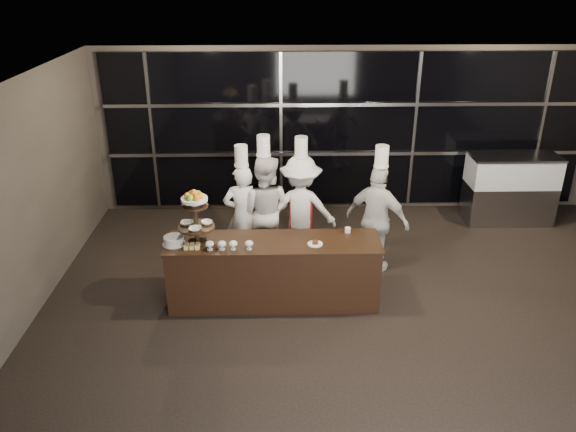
{
  "coord_description": "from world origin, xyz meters",
  "views": [
    {
      "loc": [
        -1.29,
        -4.86,
        4.28
      ],
      "look_at": [
        -1.14,
        2.05,
        1.15
      ],
      "focal_mm": 35.0,
      "sensor_mm": 36.0,
      "label": 1
    }
  ],
  "objects_px": {
    "buffet_counter": "(274,271)",
    "layer_cake": "(174,240)",
    "display_stand": "(195,213)",
    "chef_a": "(243,214)",
    "chef_b": "(265,210)",
    "chef_d": "(377,219)",
    "display_case": "(510,185)",
    "chef_c": "(301,209)"
  },
  "relations": [
    {
      "from": "layer_cake",
      "to": "chef_a",
      "type": "distance_m",
      "value": 1.4
    },
    {
      "from": "buffet_counter",
      "to": "chef_a",
      "type": "height_order",
      "value": "chef_a"
    },
    {
      "from": "buffet_counter",
      "to": "chef_c",
      "type": "xyz_separation_m",
      "value": [
        0.41,
        1.21,
        0.39
      ]
    },
    {
      "from": "chef_c",
      "to": "chef_d",
      "type": "xyz_separation_m",
      "value": [
        1.11,
        -0.39,
        -0.0
      ]
    },
    {
      "from": "chef_c",
      "to": "chef_d",
      "type": "distance_m",
      "value": 1.17
    },
    {
      "from": "buffet_counter",
      "to": "chef_b",
      "type": "xyz_separation_m",
      "value": [
        -0.13,
        1.13,
        0.42
      ]
    },
    {
      "from": "display_stand",
      "to": "layer_cake",
      "type": "distance_m",
      "value": 0.47
    },
    {
      "from": "chef_d",
      "to": "chef_b",
      "type": "bearing_deg",
      "value": 169.25
    },
    {
      "from": "display_case",
      "to": "chef_b",
      "type": "distance_m",
      "value": 4.55
    },
    {
      "from": "display_stand",
      "to": "chef_c",
      "type": "height_order",
      "value": "chef_c"
    },
    {
      "from": "chef_c",
      "to": "chef_d",
      "type": "bearing_deg",
      "value": -19.54
    },
    {
      "from": "display_case",
      "to": "chef_a",
      "type": "height_order",
      "value": "chef_a"
    },
    {
      "from": "buffet_counter",
      "to": "layer_cake",
      "type": "height_order",
      "value": "layer_cake"
    },
    {
      "from": "chef_a",
      "to": "chef_b",
      "type": "height_order",
      "value": "chef_b"
    },
    {
      "from": "chef_b",
      "to": "chef_d",
      "type": "distance_m",
      "value": 1.68
    },
    {
      "from": "buffet_counter",
      "to": "chef_c",
      "type": "height_order",
      "value": "chef_c"
    },
    {
      "from": "display_stand",
      "to": "buffet_counter",
      "type": "bearing_deg",
      "value": 0.01
    },
    {
      "from": "buffet_counter",
      "to": "chef_b",
      "type": "distance_m",
      "value": 1.21
    },
    {
      "from": "display_stand",
      "to": "chef_d",
      "type": "height_order",
      "value": "chef_d"
    },
    {
      "from": "layer_cake",
      "to": "chef_d",
      "type": "relative_size",
      "value": 0.15
    },
    {
      "from": "buffet_counter",
      "to": "display_stand",
      "type": "xyz_separation_m",
      "value": [
        -1.0,
        -0.0,
        0.87
      ]
    },
    {
      "from": "buffet_counter",
      "to": "chef_a",
      "type": "distance_m",
      "value": 1.21
    },
    {
      "from": "display_stand",
      "to": "chef_b",
      "type": "height_order",
      "value": "chef_b"
    },
    {
      "from": "display_case",
      "to": "chef_b",
      "type": "xyz_separation_m",
      "value": [
        -4.32,
        -1.42,
        0.2
      ]
    },
    {
      "from": "chef_b",
      "to": "chef_c",
      "type": "relative_size",
      "value": 1.03
    },
    {
      "from": "buffet_counter",
      "to": "layer_cake",
      "type": "relative_size",
      "value": 9.47
    },
    {
      "from": "layer_cake",
      "to": "display_case",
      "type": "distance_m",
      "value": 6.08
    },
    {
      "from": "display_stand",
      "to": "display_case",
      "type": "bearing_deg",
      "value": 26.22
    },
    {
      "from": "buffet_counter",
      "to": "display_stand",
      "type": "relative_size",
      "value": 3.81
    },
    {
      "from": "buffet_counter",
      "to": "display_case",
      "type": "bearing_deg",
      "value": 31.39
    },
    {
      "from": "chef_c",
      "to": "chef_b",
      "type": "bearing_deg",
      "value": -171.76
    },
    {
      "from": "display_stand",
      "to": "layer_cake",
      "type": "height_order",
      "value": "display_stand"
    },
    {
      "from": "buffet_counter",
      "to": "chef_c",
      "type": "bearing_deg",
      "value": 71.19
    },
    {
      "from": "display_stand",
      "to": "chef_a",
      "type": "relative_size",
      "value": 0.39
    },
    {
      "from": "buffet_counter",
      "to": "chef_b",
      "type": "relative_size",
      "value": 1.39
    },
    {
      "from": "display_case",
      "to": "chef_b",
      "type": "bearing_deg",
      "value": -161.76
    },
    {
      "from": "chef_a",
      "to": "display_stand",
      "type": "bearing_deg",
      "value": -117.24
    },
    {
      "from": "chef_c",
      "to": "layer_cake",
      "type": "bearing_deg",
      "value": -143.61
    },
    {
      "from": "buffet_counter",
      "to": "display_stand",
      "type": "bearing_deg",
      "value": -179.99
    },
    {
      "from": "layer_cake",
      "to": "chef_b",
      "type": "distance_m",
      "value": 1.66
    },
    {
      "from": "layer_cake",
      "to": "display_case",
      "type": "height_order",
      "value": "display_case"
    },
    {
      "from": "layer_cake",
      "to": "chef_d",
      "type": "height_order",
      "value": "chef_d"
    }
  ]
}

